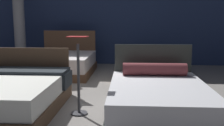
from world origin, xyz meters
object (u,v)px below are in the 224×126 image
at_px(bed_0, 8,94).
at_px(support_pillar, 18,6).
at_px(bed_2, 62,64).
at_px(price_sign, 79,84).
at_px(bed_3, 151,67).
at_px(bed_1, 158,98).

distance_m(bed_0, support_pillar, 4.35).
bearing_deg(support_pillar, bed_2, -32.98).
bearing_deg(bed_0, price_sign, -4.92).
height_order(bed_3, price_sign, price_sign).
relative_size(bed_1, price_sign, 1.80).
relative_size(bed_0, bed_3, 0.90).
distance_m(bed_3, price_sign, 3.04).
bearing_deg(bed_0, bed_3, 48.49).
relative_size(bed_2, price_sign, 1.81).
bearing_deg(support_pillar, price_sign, -55.71).
distance_m(bed_0, bed_2, 2.79).
bearing_deg(bed_1, price_sign, -177.30).
distance_m(bed_1, bed_3, 2.70).
xyz_separation_m(bed_0, bed_3, (2.28, 2.74, -0.03)).
xyz_separation_m(bed_0, price_sign, (1.10, -0.06, 0.19)).
bearing_deg(bed_1, bed_2, 126.82).
relative_size(bed_3, price_sign, 1.97).
height_order(bed_0, bed_2, bed_2).
height_order(bed_1, support_pillar, support_pillar).
relative_size(price_sign, support_pillar, 0.32).
xyz_separation_m(bed_1, support_pillar, (-3.75, 3.75, 1.51)).
relative_size(bed_1, bed_3, 0.91).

